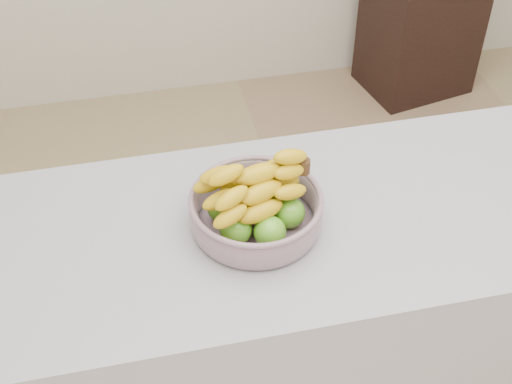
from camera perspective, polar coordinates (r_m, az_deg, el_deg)
counter at (r=2.00m, az=9.41°, el=-10.38°), size 2.00×0.60×0.90m
cabinet at (r=3.52m, az=13.27°, el=14.22°), size 0.54×0.47×0.85m
fruit_bowl at (r=1.55m, az=-0.01°, el=-1.26°), size 0.29×0.29×0.17m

